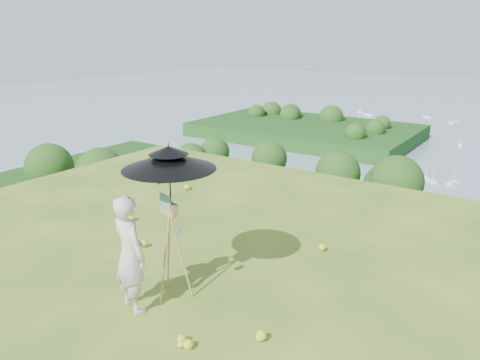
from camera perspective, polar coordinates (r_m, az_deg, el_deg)
The scene contains 8 objects.
ground at distance 7.29m, azimuth -7.87°, elevation -13.35°, with size 14.00×14.00×0.00m, color #3C671D.
peninsula at distance 181.17m, azimuth 7.98°, elevation 6.78°, with size 90.00×60.00×12.00m, color #13370F, non-canonical shape.
slope_trees at distance 43.97m, azimuth 25.77°, elevation -9.69°, with size 110.00×50.00×6.00m, color #1F4915, non-canonical shape.
wildflowers at distance 7.42m, azimuth -6.57°, elevation -12.17°, with size 10.00×10.50×0.12m, color yellow, non-canonical shape.
painter at distance 6.60m, azimuth -13.28°, elevation -8.81°, with size 0.62×0.40×1.69m, color silver.
field_easel at distance 6.82m, azimuth -8.39°, elevation -8.04°, with size 0.61×0.61×1.60m, color #AB8B47, non-canonical shape.
sun_umbrella at distance 6.47m, azimuth -8.56°, elevation 0.20°, with size 1.29×1.29×1.00m, color black, non-canonical shape.
painter_cap at distance 6.30m, azimuth -13.78°, elevation -2.28°, with size 0.18×0.21×0.10m, color #D27773, non-canonical shape.
Camera 1 is at (4.31, -4.56, 3.70)m, focal length 35.00 mm.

